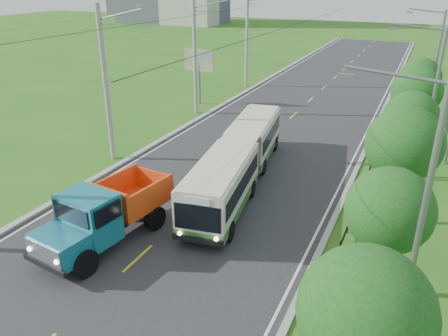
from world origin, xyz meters
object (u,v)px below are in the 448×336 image
Objects in this scene: tree_back at (420,80)px; streetlight_near at (418,211)px; tree_fourth at (411,121)px; planter_mid at (381,169)px; dump_truck at (105,211)px; tree_third at (405,148)px; tree_second at (391,213)px; billboard_left at (199,64)px; streetlight_far at (434,62)px; pole_mid at (195,56)px; pole_near at (106,85)px; bus at (239,158)px; tree_fifth at (417,94)px; streetlight_mid at (430,101)px; planter_near at (361,231)px; tree_front at (367,316)px; pole_far at (247,40)px; planter_far at (393,132)px.

streetlight_near is at bearing -88.28° from tree_back.
planter_mid is at bearing -173.61° from tree_fourth.
planter_mid is 0.10× the size of dump_truck.
tree_second is at bearing -90.00° from tree_third.
streetlight_near is at bearing -81.70° from planter_mid.
tree_third is 1.15× the size of billboard_left.
pole_mid is at bearing -159.68° from streetlight_far.
pole_near is 15.10m from billboard_left.
planter_mid is 9.24m from bus.
pole_near is 19.44m from tree_second.
dump_truck is at bearing -121.35° from tree_fifth.
tree_fourth is at bearing 22.47° from bus.
pole_near is 1.67× the size of tree_third.
planter_mid is at bearing -180.00° from streetlight_mid.
pole_mid is 23.08m from planter_near.
tree_front is 12.00m from tree_third.
billboard_left is at bearing -97.83° from pole_far.
pole_mid is at bearing 133.85° from tree_second.
pole_near reaches higher than tree_second.
planter_far is (-1.26, 25.86, -3.43)m from tree_front.
tree_back is at bearing 43.41° from pole_near.
streetlight_mid is at bearing -75.68° from planter_far.
dump_truck is (-12.70, 0.58, -3.30)m from streetlight_near.
dump_truck is at bearing -147.61° from tree_third.
dump_truck is (-10.66, -5.42, 1.32)m from planter_near.
planter_far is at bearing 51.53° from bus.
tree_fifth is 14.49m from bus.
streetlight_far reaches higher than planter_far.
tree_second is 0.58× the size of streetlight_near.
bus reaches higher than planter_mid.
streetlight_near reaches higher than planter_near.
planter_mid is (-1.26, 5.86, -3.70)m from tree_third.
planter_far is (-2.04, 22.00, -4.62)m from streetlight_near.
streetlight_far is (18.90, 19.00, -0.19)m from pole_near.
streetlight_near is 1.00× the size of streetlight_far.
tree_second is 12.17m from dump_truck.
tree_fifth is 6.00m from tree_back.
tree_third is 8.96× the size of planter_mid.
streetlight_mid is at bearing 75.68° from planter_near.
pole_far is 1.10× the size of streetlight_mid.
pole_far reaches higher than streetlight_near.
tree_fourth is at bearing 169.85° from streetlight_mid.
tree_third is at bearing 59.59° from planter_near.
tree_back is at bearing 91.72° from streetlight_near.
tree_second is 7.91× the size of planter_mid.
streetlight_near is 13.39m from bus.
tree_third reaches higher than tree_fourth.
planter_near is 1.00× the size of planter_far.
planter_near is at bearing -90.00° from planter_mid.
tree_fourth is 0.77× the size of dump_truck.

